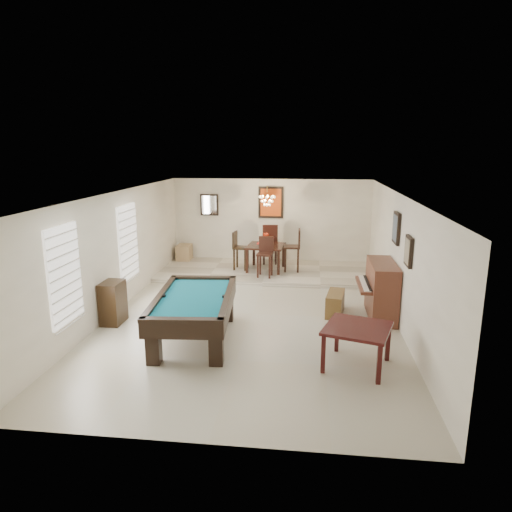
% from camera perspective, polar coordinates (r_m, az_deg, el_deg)
% --- Properties ---
extents(ground_plane, '(6.00, 9.00, 0.02)m').
position_cam_1_polar(ground_plane, '(9.99, -0.40, -7.29)').
color(ground_plane, beige).
extents(wall_back, '(6.00, 0.04, 2.60)m').
position_cam_1_polar(wall_back, '(13.99, 1.87, 4.29)').
color(wall_back, silver).
rests_on(wall_back, ground_plane).
extents(wall_front, '(6.00, 0.04, 2.60)m').
position_cam_1_polar(wall_front, '(5.39, -6.46, -11.05)').
color(wall_front, silver).
rests_on(wall_front, ground_plane).
extents(wall_left, '(0.04, 9.00, 2.60)m').
position_cam_1_polar(wall_left, '(10.40, -17.06, 0.49)').
color(wall_left, silver).
rests_on(wall_left, ground_plane).
extents(wall_right, '(0.04, 9.00, 2.60)m').
position_cam_1_polar(wall_right, '(9.71, 17.44, -0.44)').
color(wall_right, silver).
rests_on(wall_right, ground_plane).
extents(ceiling, '(6.00, 9.00, 0.04)m').
position_cam_1_polar(ceiling, '(9.38, -0.43, 7.79)').
color(ceiling, white).
rests_on(ceiling, wall_back).
extents(dining_step, '(6.00, 2.50, 0.12)m').
position_cam_1_polar(dining_step, '(13.04, 1.36, -1.97)').
color(dining_step, beige).
rests_on(dining_step, ground_plane).
extents(window_left_front, '(0.06, 1.00, 1.70)m').
position_cam_1_polar(window_left_front, '(8.46, -22.81, -2.19)').
color(window_left_front, white).
rests_on(window_left_front, wall_left).
extents(window_left_rear, '(0.06, 1.00, 1.70)m').
position_cam_1_polar(window_left_rear, '(10.90, -15.70, 1.70)').
color(window_left_rear, white).
rests_on(window_left_rear, wall_left).
extents(pool_table, '(1.56, 2.61, 0.84)m').
position_cam_1_polar(pool_table, '(8.65, -7.69, -7.74)').
color(pool_table, black).
rests_on(pool_table, ground_plane).
extents(square_table, '(1.26, 1.26, 0.69)m').
position_cam_1_polar(square_table, '(7.78, 12.46, -11.00)').
color(square_table, black).
rests_on(square_table, ground_plane).
extents(upright_piano, '(0.80, 1.42, 1.18)m').
position_cam_1_polar(upright_piano, '(9.98, 14.63, -4.10)').
color(upright_piano, brown).
rests_on(upright_piano, ground_plane).
extents(piano_bench, '(0.46, 0.90, 0.47)m').
position_cam_1_polar(piano_bench, '(10.06, 9.87, -5.85)').
color(piano_bench, brown).
rests_on(piano_bench, ground_plane).
extents(apothecary_chest, '(0.39, 0.58, 0.87)m').
position_cam_1_polar(apothecary_chest, '(9.81, -17.46, -5.56)').
color(apothecary_chest, black).
rests_on(apothecary_chest, ground_plane).
extents(dining_table, '(1.10, 1.10, 0.84)m').
position_cam_1_polar(dining_table, '(12.91, 1.22, 0.07)').
color(dining_table, black).
rests_on(dining_table, dining_step).
extents(flower_vase, '(0.15, 0.15, 0.24)m').
position_cam_1_polar(flower_vase, '(12.80, 1.23, 2.42)').
color(flower_vase, '#AB290E').
rests_on(flower_vase, dining_table).
extents(dining_chair_south, '(0.44, 0.44, 1.07)m').
position_cam_1_polar(dining_chair_south, '(12.20, 1.12, -0.15)').
color(dining_chair_south, black).
rests_on(dining_chair_south, dining_step).
extents(dining_chair_north, '(0.49, 0.49, 1.20)m').
position_cam_1_polar(dining_chair_north, '(13.62, 1.75, 1.56)').
color(dining_chair_north, black).
rests_on(dining_chair_north, dining_step).
extents(dining_chair_west, '(0.44, 0.44, 1.08)m').
position_cam_1_polar(dining_chair_west, '(12.96, -1.88, 0.68)').
color(dining_chair_west, black).
rests_on(dining_chair_west, dining_step).
extents(dining_chair_east, '(0.46, 0.46, 1.20)m').
position_cam_1_polar(dining_chair_east, '(12.80, 4.51, 0.74)').
color(dining_chair_east, black).
rests_on(dining_chair_east, dining_step).
extents(corner_bench, '(0.43, 0.53, 0.47)m').
position_cam_1_polar(corner_bench, '(14.29, -8.96, 0.47)').
color(corner_bench, tan).
rests_on(corner_bench, dining_step).
extents(chandelier, '(0.44, 0.44, 0.60)m').
position_cam_1_polar(chandelier, '(12.59, 1.39, 7.40)').
color(chandelier, '#FFE5B2').
rests_on(chandelier, ceiling).
extents(back_painting, '(0.75, 0.06, 0.95)m').
position_cam_1_polar(back_painting, '(13.87, 1.87, 6.71)').
color(back_painting, '#D84C14').
rests_on(back_painting, wall_back).
extents(back_mirror, '(0.55, 0.06, 0.65)m').
position_cam_1_polar(back_mirror, '(14.17, -5.86, 6.39)').
color(back_mirror, white).
rests_on(back_mirror, wall_back).
extents(right_picture_upper, '(0.06, 0.55, 0.65)m').
position_cam_1_polar(right_picture_upper, '(9.87, 17.15, 3.37)').
color(right_picture_upper, slate).
rests_on(right_picture_upper, wall_right).
extents(right_picture_lower, '(0.06, 0.45, 0.55)m').
position_cam_1_polar(right_picture_lower, '(8.66, 18.55, 0.56)').
color(right_picture_lower, gray).
rests_on(right_picture_lower, wall_right).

